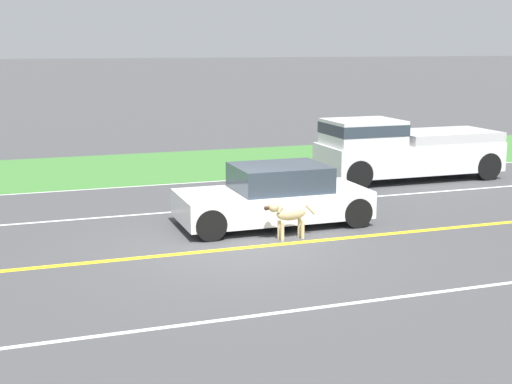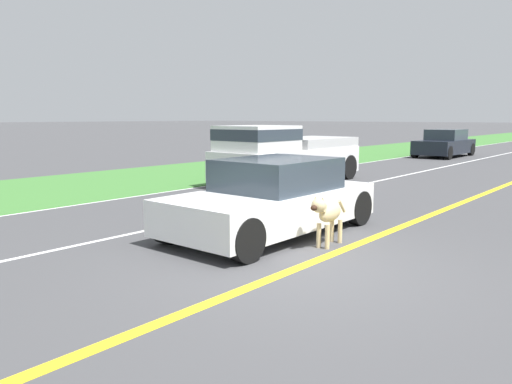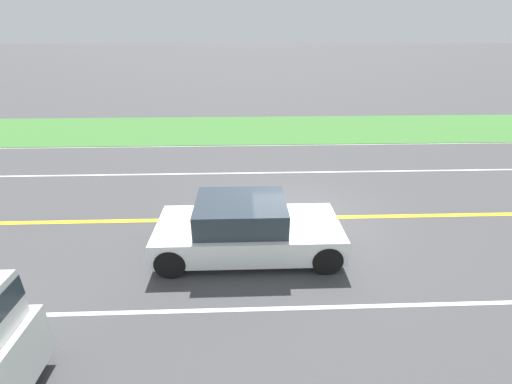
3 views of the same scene
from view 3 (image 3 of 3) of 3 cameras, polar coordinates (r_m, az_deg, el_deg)
ground_plane at (r=9.79m, az=6.97°, el=-4.32°), size 400.00×400.00×0.00m
centre_divider_line at (r=9.79m, az=6.97°, el=-4.30°), size 0.18×160.00×0.01m
lane_edge_line_left at (r=16.22m, az=3.32°, el=7.80°), size 0.14×160.00×0.01m
lane_dash_same_dir at (r=7.00m, az=11.38°, el=-18.33°), size 0.10×160.00×0.01m
lane_dash_oncoming at (r=12.93m, az=4.70°, el=3.25°), size 0.10×160.00×0.01m
grass_verge_left at (r=19.09m, az=2.51°, el=10.47°), size 6.00×160.00×0.03m
ego_car at (r=7.99m, az=-1.58°, el=-6.13°), size 1.92×4.22×1.35m
dog at (r=9.14m, az=-0.49°, el=-2.50°), size 0.30×1.19×0.86m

